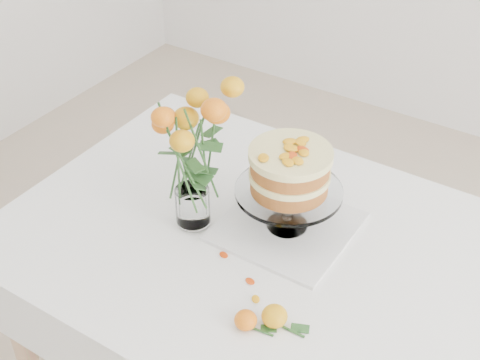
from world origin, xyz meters
name	(u,v)px	position (x,y,z in m)	size (l,w,h in m)	color
table	(286,274)	(0.00, 0.00, 0.67)	(1.43, 0.93, 0.76)	tan
napkin	(287,227)	(-0.04, 0.07, 0.76)	(0.31, 0.31, 0.01)	white
cake_stand	(290,175)	(-0.04, 0.07, 0.92)	(0.26, 0.26, 0.24)	white
rose_vase	(189,140)	(-0.25, -0.04, 1.01)	(0.37, 0.37, 0.43)	white
loose_rose_near	(275,316)	(0.09, -0.22, 0.78)	(0.10, 0.06, 0.05)	gold
loose_rose_far	(246,320)	(0.04, -0.26, 0.78)	(0.09, 0.05, 0.04)	#D75D0A
stray_petal_a	(224,255)	(-0.12, -0.10, 0.76)	(0.03, 0.02, 0.00)	orange
stray_petal_b	(250,281)	(-0.02, -0.14, 0.76)	(0.03, 0.02, 0.00)	orange
stray_petal_c	(256,299)	(0.02, -0.18, 0.76)	(0.03, 0.02, 0.00)	orange
stray_petal_d	(189,223)	(-0.26, -0.05, 0.76)	(0.03, 0.02, 0.00)	orange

